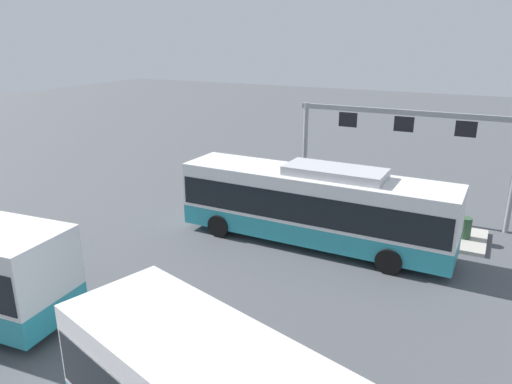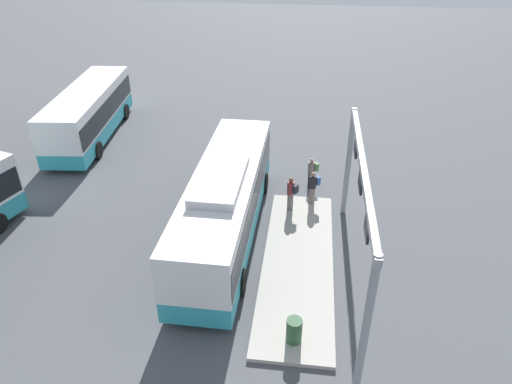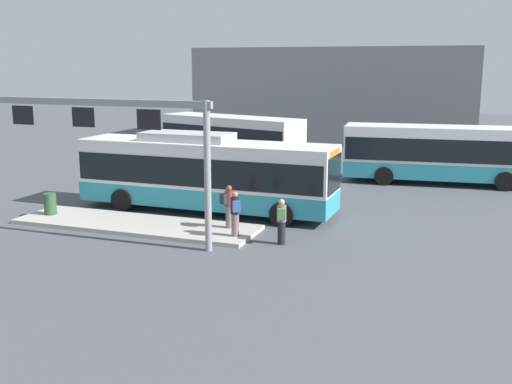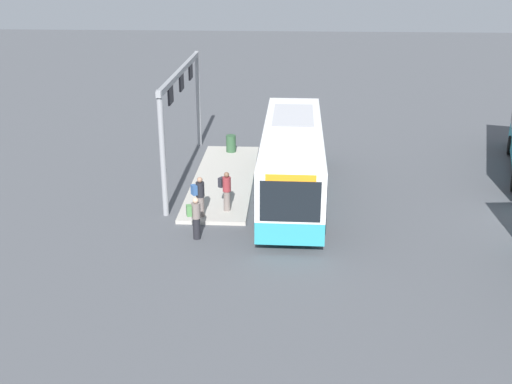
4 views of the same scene
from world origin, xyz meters
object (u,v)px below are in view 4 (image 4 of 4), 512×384
Objects in this scene: person_waiting_near at (226,190)px; person_waiting_mid at (200,196)px; bus_main at (292,157)px; trash_bin at (231,144)px; person_boarding at (195,217)px.

person_waiting_near is 1.21m from person_waiting_mid.
bus_main is 6.87× the size of person_waiting_near.
trash_bin is (-5.70, -3.24, -1.20)m from bus_main.
bus_main is 6.87× the size of person_waiting_mid.
person_waiting_mid is 1.86× the size of trash_bin.
person_waiting_near reaches higher than trash_bin.
bus_main is 3.54m from person_waiting_near.
person_waiting_near is (2.19, -2.67, -0.76)m from bus_main.
trash_bin is at bearing 71.42° from person_boarding.
bus_main is at bearing 71.85° from person_waiting_near.
person_boarding reaches higher than trash_bin.
trash_bin is (-10.33, 0.35, -0.28)m from person_boarding.
person_boarding is at bearing -120.00° from person_waiting_mid.
person_waiting_near is at bearing 4.09° from trash_bin.
person_boarding is at bearing -78.08° from person_waiting_near.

